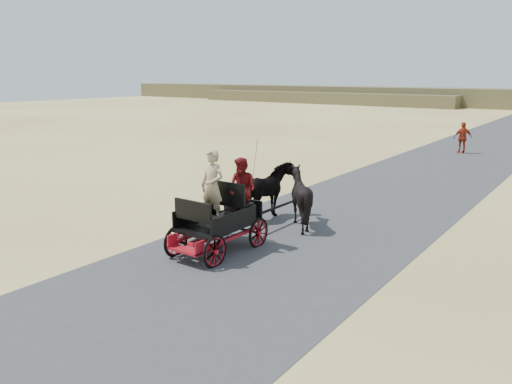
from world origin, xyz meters
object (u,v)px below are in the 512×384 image
Objects in this scene: horse_left at (269,192)px; horse_right at (300,197)px; carriage at (218,237)px; pedestrian at (463,138)px.

horse_right is at bearing -180.00° from horse_left.
pedestrian is at bearing 87.64° from carriage.
carriage is 3.09m from horse_left.
horse_left is 1.16× the size of pedestrian.
horse_left is at bearing 100.39° from carriage.
horse_left reaches higher than carriage.
carriage is 1.39× the size of pedestrian.
horse_right reaches higher than carriage.
carriage is 1.20× the size of horse_left.
horse_left is 1.10m from horse_right.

